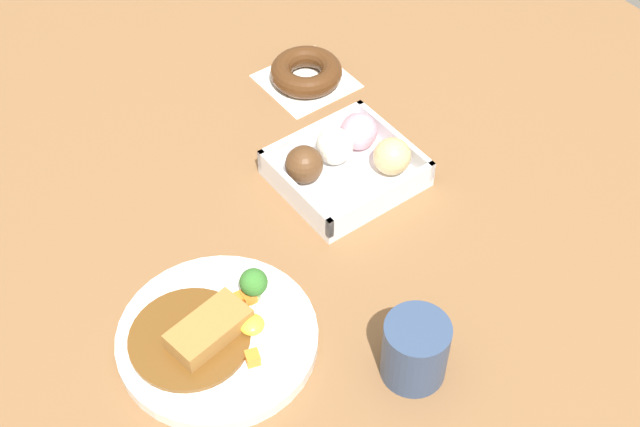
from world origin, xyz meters
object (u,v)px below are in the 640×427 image
at_px(curry_plate, 217,335).
at_px(coffee_mug, 415,350).
at_px(donut_box, 347,160).
at_px(chocolate_ring_donut, 306,72).

bearing_deg(curry_plate, coffee_mug, 133.75).
distance_m(donut_box, coffee_mug, 0.33).
bearing_deg(donut_box, curry_plate, 24.01).
height_order(chocolate_ring_donut, coffee_mug, coffee_mug).
relative_size(donut_box, coffee_mug, 2.14).
distance_m(chocolate_ring_donut, coffee_mug, 0.54).
distance_m(donut_box, chocolate_ring_donut, 0.21).
bearing_deg(chocolate_ring_donut, donut_box, 69.42).
xyz_separation_m(curry_plate, donut_box, (-0.30, -0.13, 0.01)).
height_order(curry_plate, coffee_mug, coffee_mug).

